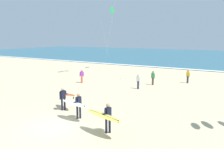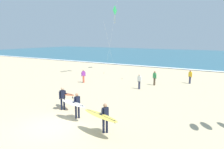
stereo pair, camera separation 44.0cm
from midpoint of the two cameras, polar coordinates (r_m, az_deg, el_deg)
The scene contains 11 objects.
ground_plane at distance 13.49m, azimuth -15.09°, elevation -13.34°, with size 160.00×160.00×0.00m, color #D1BA8E.
ocean_water at distance 66.96m, azimuth 23.14°, elevation 4.64°, with size 160.00×60.00×0.08m, color #2D6075.
shoreline_foam at distance 37.90m, azimuth 16.81°, elevation 1.64°, with size 160.00×1.07×0.01m, color white.
surfer_lead at distance 11.73m, azimuth -1.41°, elevation -11.06°, with size 2.49×1.14×1.71m.
surfer_trailing at distance 13.96m, azimuth -8.94°, elevation -7.75°, with size 1.96×0.97×1.71m.
surfer_third at distance 15.95m, azimuth -11.88°, elevation -5.60°, with size 2.06×1.17×1.71m.
kite_diamond_emerald_high at distance 34.83m, azimuth 1.10°, elevation 16.47°, with size 0.55×4.75×10.24m.
bystander_white_top at distance 21.98m, azimuth 7.94°, elevation -1.84°, with size 0.49×0.23×1.59m.
bystander_green_top at distance 24.05m, azimuth 11.89°, elevation -0.94°, with size 0.47×0.28×1.59m.
bystander_yellow_top at distance 26.06m, azimuth 20.73°, elevation -0.55°, with size 0.44×0.32×1.59m.
bystander_purple_top at distance 25.06m, azimuth -7.19°, elevation -0.38°, with size 0.35×0.40×1.59m.
Camera 2 is at (9.27, -8.38, 5.24)m, focal length 33.98 mm.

